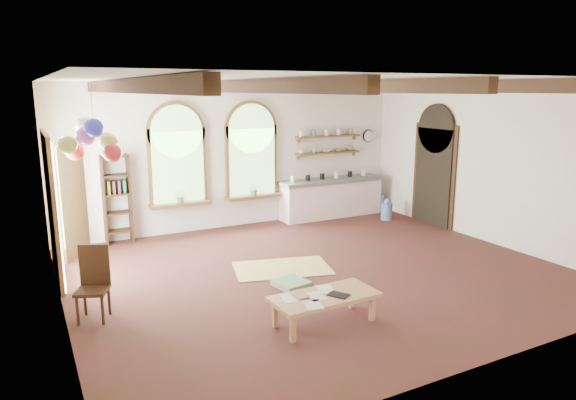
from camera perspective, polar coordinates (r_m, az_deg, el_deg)
floor at (r=8.90m, az=3.29°, el=-7.92°), size 8.00×8.00×0.00m
ceiling_beams at (r=8.36m, az=3.56°, el=12.46°), size 6.20×6.80×0.18m
window_left at (r=11.07m, az=-12.17°, el=4.52°), size 1.30×0.28×2.20m
window_right at (r=11.63m, az=-4.06°, el=5.13°), size 1.30×0.28×2.20m
left_doorway at (r=9.16m, az=-24.70°, el=-0.96°), size 0.10×1.90×2.50m
right_doorway at (r=12.13m, az=15.83°, el=2.45°), size 0.10×1.30×2.40m
kitchen_counter at (r=12.56m, az=4.82°, el=0.30°), size 2.68×0.62×0.94m
wall_shelf_lower at (r=12.53m, az=4.46°, el=5.26°), size 1.70×0.24×0.04m
wall_shelf_upper at (r=12.49m, az=4.49°, el=7.08°), size 1.70×0.24×0.04m
wall_clock at (r=13.26m, az=8.94°, el=7.05°), size 0.32×0.04×0.32m
bookshelf at (r=10.81m, az=-18.48°, el=0.05°), size 0.53×0.32×1.80m
coffee_table at (r=6.90m, az=4.08°, el=-10.84°), size 1.45×0.69×0.41m
side_chair at (r=7.52m, az=-20.79°, el=-10.23°), size 0.53×0.53×1.01m
floor_mat at (r=9.01m, az=-0.65°, el=-7.59°), size 1.85×1.40×0.02m
floor_cushion at (r=8.25m, az=0.38°, el=-9.26°), size 0.56×0.56×0.08m
water_jug_a at (r=13.43m, az=10.02°, el=-0.14°), size 0.27×0.27×0.53m
water_jug_b at (r=12.47m, az=10.90°, el=-1.16°), size 0.27×0.27×0.51m
balloon_cluster at (r=8.04m, az=-20.77°, el=6.19°), size 0.84×0.98×1.16m
table_book at (r=6.78m, az=0.67°, el=-10.69°), size 0.19×0.26×0.02m
tablet at (r=6.88m, az=5.63°, el=-10.45°), size 0.30×0.32×0.01m
potted_plant_left at (r=11.09m, az=-11.84°, el=0.46°), size 0.27×0.23×0.30m
potted_plant_right at (r=11.66m, az=-3.80°, el=1.26°), size 0.27×0.23×0.30m
shelf_cup_a at (r=12.15m, az=1.45°, el=5.39°), size 0.12×0.10×0.10m
shelf_cup_b at (r=12.32m, az=2.88°, el=5.47°), size 0.10×0.10×0.09m
shelf_bowl_a at (r=12.50m, az=4.27°, el=5.46°), size 0.22×0.22×0.05m
shelf_bowl_b at (r=12.69m, az=5.62°, el=5.55°), size 0.20×0.20×0.06m
shelf_vase at (r=12.88m, az=6.93°, el=5.91°), size 0.18×0.18×0.19m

